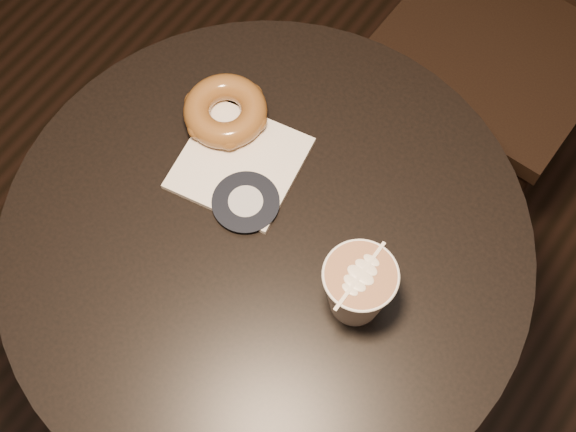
{
  "coord_description": "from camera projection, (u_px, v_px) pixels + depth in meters",
  "views": [
    {
      "loc": [
        0.26,
        -0.31,
        1.71
      ],
      "look_at": [
        0.01,
        0.03,
        0.79
      ],
      "focal_mm": 50.0,
      "sensor_mm": 36.0,
      "label": 1
    }
  ],
  "objects": [
    {
      "name": "cafe_table",
      "position": [
        268.0,
        289.0,
        1.22
      ],
      "size": [
        0.7,
        0.7,
        0.75
      ],
      "color": "black",
      "rests_on": "ground"
    },
    {
      "name": "pastry_bag",
      "position": [
        240.0,
        163.0,
        1.08
      ],
      "size": [
        0.18,
        0.18,
        0.01
      ],
      "primitive_type": "cube",
      "rotation": [
        0.0,
        0.0,
        0.18
      ],
      "color": "white",
      "rests_on": "cafe_table"
    },
    {
      "name": "doughnut",
      "position": [
        225.0,
        111.0,
        1.09
      ],
      "size": [
        0.11,
        0.11,
        0.04
      ],
      "primitive_type": "torus",
      "color": "brown",
      "rests_on": "pastry_bag"
    },
    {
      "name": "latte_cup",
      "position": [
        358.0,
        289.0,
        0.96
      ],
      "size": [
        0.09,
        0.09,
        0.1
      ],
      "primitive_type": null,
      "color": "white",
      "rests_on": "cafe_table"
    }
  ]
}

